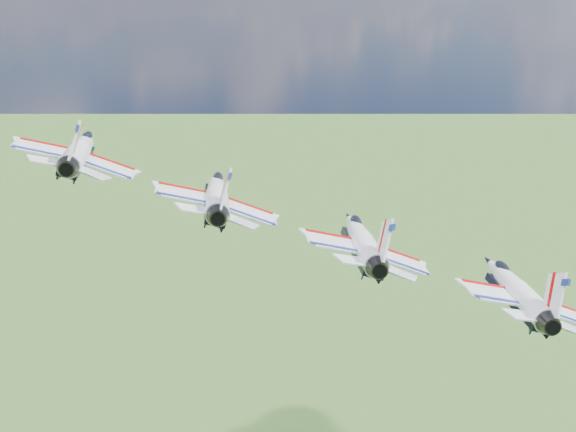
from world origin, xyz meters
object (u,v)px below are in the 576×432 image
jet_0 (80,150)px  jet_1 (217,193)px  jet_2 (361,239)px  jet_3 (515,288)px

jet_0 → jet_1: 13.13m
jet_2 → jet_3: size_ratio=1.00×
jet_3 → jet_2: bearing=160.4°
jet_1 → jet_2: size_ratio=1.00×
jet_2 → jet_3: 13.13m
jet_0 → jet_1: bearing=-19.6°
jet_1 → jet_2: bearing=-19.6°
jet_1 → jet_2: 13.13m
jet_0 → jet_3: 39.40m
jet_0 → jet_1: (9.52, -8.47, -3.18)m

